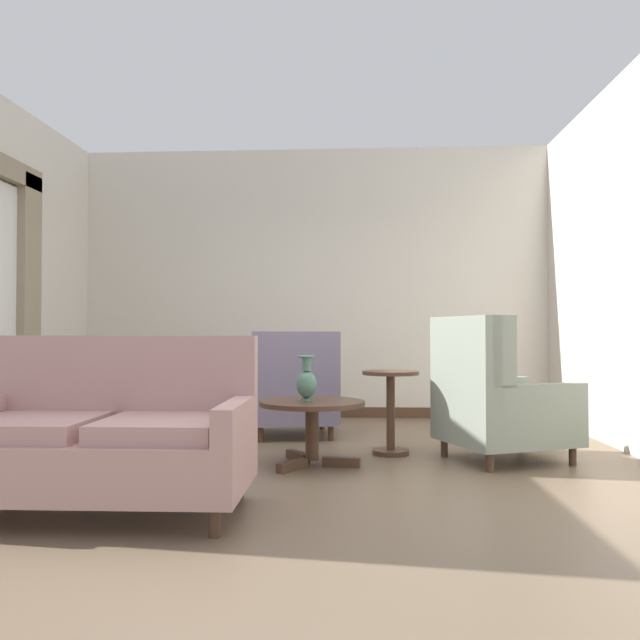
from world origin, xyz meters
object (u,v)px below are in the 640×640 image
object	(u,v)px
coffee_table	(312,414)
armchair_near_sideboard	(294,392)
settee	(106,439)
porcelain_vase	(307,382)
armchair_far_left	(495,402)
side_table	(391,404)

from	to	relation	value
coffee_table	armchair_near_sideboard	size ratio (longest dim) A/B	0.79
settee	coffee_table	bearing A→B (deg)	50.09
porcelain_vase	armchair_far_left	distance (m)	1.47
coffee_table	armchair_near_sideboard	world-z (taller)	armchair_near_sideboard
armchair_far_left	coffee_table	bearing A→B (deg)	77.52
coffee_table	side_table	distance (m)	0.78
coffee_table	porcelain_vase	xyz separation A→B (m)	(-0.04, -0.04, 0.24)
armchair_near_sideboard	porcelain_vase	bearing A→B (deg)	90.20
armchair_near_sideboard	side_table	size ratio (longest dim) A/B	1.48
settee	armchair_far_left	distance (m)	2.89
coffee_table	settee	size ratio (longest dim) A/B	0.49
settee	armchair_near_sideboard	distance (m)	2.76
coffee_table	armchair_near_sideboard	distance (m)	1.37
settee	armchair_far_left	xyz separation A→B (m)	(2.45, 1.54, 0.05)
porcelain_vase	armchair_far_left	world-z (taller)	armchair_far_left
coffee_table	settee	world-z (taller)	settee
settee	armchair_far_left	size ratio (longest dim) A/B	1.43
porcelain_vase	armchair_far_left	xyz separation A→B (m)	(1.43, 0.29, -0.17)
coffee_table	armchair_near_sideboard	xyz separation A→B (m)	(-0.27, 1.35, 0.04)
settee	porcelain_vase	bearing A→B (deg)	50.11
porcelain_vase	armchair_far_left	size ratio (longest dim) A/B	0.30
settee	armchair_far_left	world-z (taller)	armchair_far_left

